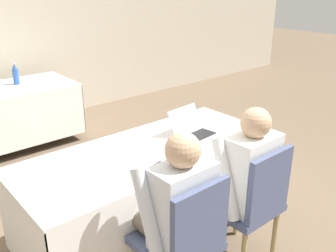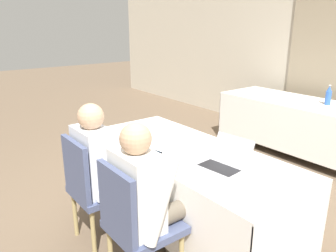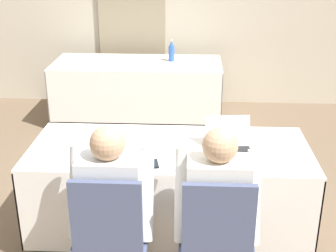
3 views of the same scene
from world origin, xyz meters
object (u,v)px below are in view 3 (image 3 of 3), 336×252
person_checkered_shirt (113,199)px  person_white_shirt (217,202)px  cell_phone (153,164)px  chair_near_left (111,232)px  laptop (230,145)px  chair_near_right (216,235)px  water_bottle (172,51)px

person_checkered_shirt → person_white_shirt: same height
cell_phone → person_white_shirt: size_ratio=0.12×
chair_near_left → person_checkered_shirt: (0.00, 0.10, 0.16)m
chair_near_left → cell_phone: bearing=-115.6°
cell_phone → chair_near_left: bearing=-126.2°
laptop → chair_near_left: (-0.74, -0.69, -0.27)m
chair_near_right → person_checkered_shirt: bearing=-9.4°
person_checkered_shirt → laptop: bearing=-141.6°
laptop → water_bottle: size_ratio=1.36×
chair_near_left → laptop: bearing=-137.0°
water_bottle → person_white_shirt: person_white_shirt is taller
laptop → chair_near_left: size_ratio=0.39×
chair_near_right → person_checkered_shirt: 0.65m
laptop → cell_phone: (-0.52, -0.24, -0.04)m
chair_near_left → person_checkered_shirt: 0.19m
laptop → cell_phone: size_ratio=2.58×
water_bottle → laptop: bearing=-78.3°
cell_phone → water_bottle: 2.76m
person_checkered_shirt → person_white_shirt: (0.62, 0.00, 0.00)m
cell_phone → water_bottle: (0.00, 2.76, 0.11)m
laptop → cell_phone: bearing=-160.9°
water_bottle → cell_phone: bearing=-90.0°
water_bottle → chair_near_right: bearing=-82.7°
water_bottle → chair_near_left: (-0.21, -3.20, -0.34)m
laptop → person_white_shirt: size_ratio=0.30×
water_bottle → chair_near_right: size_ratio=0.28×
person_checkered_shirt → chair_near_right: bearing=170.6°
laptop → chair_near_left: 1.04m
water_bottle → person_white_shirt: bearing=-82.5°
cell_phone → person_checkered_shirt: size_ratio=0.12×
chair_near_left → person_white_shirt: 0.65m
water_bottle → person_checkered_shirt: (-0.21, -3.10, -0.18)m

